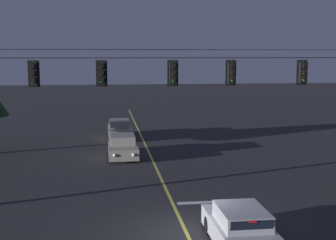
{
  "coord_description": "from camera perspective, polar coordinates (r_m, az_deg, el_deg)",
  "views": [
    {
      "loc": [
        -2.88,
        -16.6,
        6.41
      ],
      "look_at": [
        0.0,
        5.03,
        3.47
      ],
      "focal_mm": 51.41,
      "sensor_mm": 36.0,
      "label": 1
    }
  ],
  "objects": [
    {
      "name": "ground_plane",
      "position": [
        18.03,
        2.17,
        -13.15
      ],
      "size": [
        180.0,
        180.0,
        0.0
      ],
      "primitive_type": "plane",
      "color": "#28282B"
    },
    {
      "name": "lane_centre_stripe",
      "position": [
        27.55,
        -1.38,
        -5.77
      ],
      "size": [
        0.14,
        60.0,
        0.01
      ],
      "primitive_type": "cube",
      "color": "#D1C64C",
      "rests_on": "ground"
    },
    {
      "name": "stop_bar_paint",
      "position": [
        21.57,
        5.65,
        -9.64
      ],
      "size": [
        3.4,
        0.36,
        0.01
      ],
      "primitive_type": "cube",
      "color": "silver",
      "rests_on": "ground"
    },
    {
      "name": "signal_span_assembly",
      "position": [
        20.97,
        0.36,
        1.09
      ],
      "size": [
        18.87,
        0.32,
        7.7
      ],
      "color": "#423021",
      "rests_on": "ground"
    },
    {
      "name": "traffic_light_leftmost",
      "position": [
        20.83,
        -15.69,
        5.3
      ],
      "size": [
        0.48,
        0.41,
        1.22
      ],
      "color": "black"
    },
    {
      "name": "traffic_light_left_inner",
      "position": [
        20.63,
        -7.88,
        5.49
      ],
      "size": [
        0.48,
        0.41,
        1.22
      ],
      "color": "black"
    },
    {
      "name": "traffic_light_centre",
      "position": [
        20.84,
        0.63,
        5.58
      ],
      "size": [
        0.48,
        0.41,
        1.22
      ],
      "color": "black"
    },
    {
      "name": "traffic_light_right_inner",
      "position": [
        21.37,
        7.57,
        5.57
      ],
      "size": [
        0.48,
        0.41,
        1.22
      ],
      "color": "black"
    },
    {
      "name": "traffic_light_rightmost",
      "position": [
        22.45,
        15.73,
        5.45
      ],
      "size": [
        0.48,
        0.41,
        1.22
      ],
      "color": "black"
    },
    {
      "name": "car_waiting_near_lane",
      "position": [
        16.66,
        8.63,
        -12.65
      ],
      "size": [
        1.8,
        4.33,
        1.39
      ],
      "color": "#A5A5AD",
      "rests_on": "ground"
    },
    {
      "name": "car_oncoming_lead",
      "position": [
        30.68,
        -5.4,
        -3.17
      ],
      "size": [
        1.8,
        4.42,
        1.39
      ],
      "color": "gray",
      "rests_on": "ground"
    },
    {
      "name": "car_oncoming_trailing",
      "position": [
        37.83,
        -5.75,
        -1.11
      ],
      "size": [
        1.8,
        4.42,
        1.39
      ],
      "color": "gray",
      "rests_on": "ground"
    }
  ]
}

